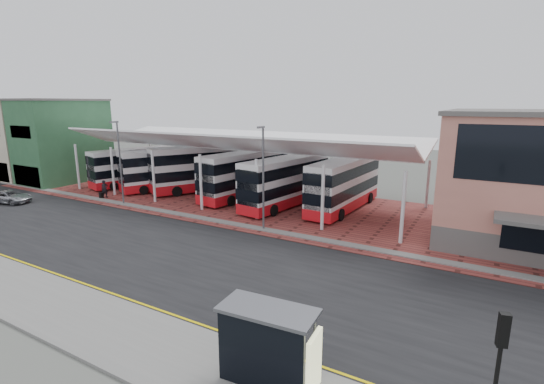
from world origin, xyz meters
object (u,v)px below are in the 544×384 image
(silver_car, at_px, (9,197))
(bus_0, at_px, (135,167))
(bus_2, at_px, (206,168))
(bus_shelter, at_px, (272,343))
(bus_3, at_px, (245,175))
(pedestrian, at_px, (105,189))
(bus_5, at_px, (344,185))
(traffic_signal_west, at_px, (499,359))
(bus_4, at_px, (286,182))
(bus_1, at_px, (170,169))

(silver_car, bearing_deg, bus_0, -34.99)
(bus_2, height_order, silver_car, bus_2)
(bus_0, height_order, bus_shelter, bus_0)
(bus_2, xyz_separation_m, bus_3, (5.72, -0.60, -0.12))
(pedestrian, bearing_deg, bus_0, 38.10)
(bus_5, relative_size, traffic_signal_west, 2.78)
(bus_3, xyz_separation_m, bus_5, (10.56, 0.53, -0.03))
(bus_5, bearing_deg, bus_0, -173.15)
(bus_3, distance_m, pedestrian, 14.72)
(bus_3, relative_size, bus_4, 1.02)
(bus_1, xyz_separation_m, bus_2, (4.05, 1.43, 0.24))
(bus_0, bearing_deg, traffic_signal_west, -13.88)
(bus_0, relative_size, bus_3, 0.92)
(pedestrian, bearing_deg, bus_4, -53.20)
(bus_1, bearing_deg, bus_0, -151.05)
(bus_4, bearing_deg, bus_0, -171.49)
(pedestrian, distance_m, traffic_signal_west, 38.63)
(bus_2, bearing_deg, bus_5, 29.15)
(bus_5, height_order, pedestrian, bus_5)
(bus_3, bearing_deg, silver_car, -137.09)
(bus_1, bearing_deg, bus_2, 45.20)
(traffic_signal_west, bearing_deg, bus_4, 112.74)
(bus_2, bearing_deg, silver_car, -104.11)
(bus_2, relative_size, bus_4, 1.03)
(bus_0, height_order, bus_1, bus_1)
(bus_5, bearing_deg, silver_car, -151.49)
(bus_0, xyz_separation_m, bus_2, (9.35, 1.73, 0.32))
(bus_shelter, distance_m, traffic_signal_west, 6.72)
(bus_1, distance_m, bus_3, 9.81)
(bus_0, bearing_deg, bus_2, 25.54)
(bus_0, xyz_separation_m, bus_1, (5.30, 0.30, 0.08))
(bus_3, relative_size, silver_car, 2.66)
(traffic_signal_west, bearing_deg, pedestrian, 140.35)
(bus_0, distance_m, bus_2, 9.52)
(bus_2, distance_m, bus_5, 16.28)
(bus_1, height_order, bus_2, bus_2)
(bus_3, bearing_deg, pedestrian, -141.50)
(bus_2, height_order, bus_5, bus_2)
(bus_5, relative_size, pedestrian, 6.23)
(bus_5, xyz_separation_m, bus_shelter, (5.98, -23.87, -0.52))
(bus_1, relative_size, pedestrian, 5.95)
(bus_1, bearing_deg, traffic_signal_west, -7.35)
(bus_3, relative_size, traffic_signal_west, 2.85)
(bus_2, xyz_separation_m, silver_car, (-13.44, -14.15, -1.91))
(bus_2, bearing_deg, bus_shelter, -17.67)
(silver_car, bearing_deg, bus_shelter, -122.11)
(bus_0, bearing_deg, bus_3, 19.34)
(bus_0, distance_m, bus_5, 25.69)
(bus_4, height_order, traffic_signal_west, bus_4)
(bus_1, xyz_separation_m, bus_shelter, (26.31, -22.51, -0.44))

